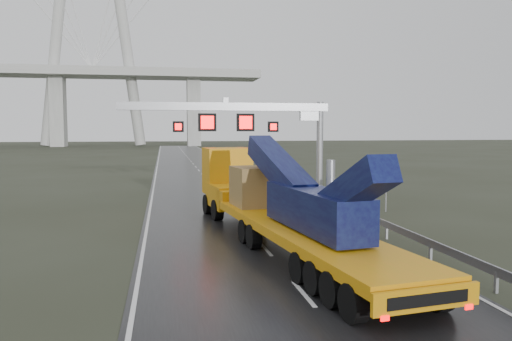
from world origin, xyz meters
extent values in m
plane|color=#292C1F|center=(0.00, 0.00, 0.00)|extent=(400.00, 400.00, 0.00)
cube|color=black|center=(0.00, 40.00, 0.01)|extent=(11.00, 200.00, 0.02)
cube|color=#9C9C98|center=(6.90, 18.00, 0.15)|extent=(1.20, 1.20, 0.30)
cylinder|color=gray|center=(6.90, 18.00, 3.60)|extent=(0.48, 0.48, 7.20)
cube|color=gray|center=(0.00, 18.00, 6.80)|extent=(14.80, 0.55, 0.55)
cube|color=gray|center=(6.10, 18.00, 6.30)|extent=(1.40, 0.35, 0.90)
cube|color=gray|center=(0.00, 18.00, 7.25)|extent=(0.35, 0.35, 0.35)
cube|color=black|center=(-1.30, 17.95, 5.70)|extent=(1.25, 0.25, 1.25)
cube|color=#FF0C0C|center=(-1.30, 17.81, 5.70)|extent=(0.90, 0.02, 0.90)
cube|color=black|center=(1.40, 17.95, 5.70)|extent=(1.25, 0.25, 1.25)
cube|color=#FF0C0C|center=(1.40, 17.81, 5.70)|extent=(0.90, 0.02, 0.90)
cube|color=black|center=(-3.30, 17.95, 5.40)|extent=(0.75, 0.25, 0.75)
cube|color=#FF0C0C|center=(-3.30, 17.81, 5.40)|extent=(0.54, 0.02, 0.54)
cube|color=black|center=(3.40, 17.95, 5.40)|extent=(0.75, 0.25, 0.75)
cube|color=#FF0C0C|center=(3.40, 17.81, 5.40)|extent=(0.54, 0.02, 0.54)
cube|color=#9C9C98|center=(-35.00, 140.00, 10.50)|extent=(4.00, 6.00, 21.00)
cube|color=#9C9C98|center=(5.00, 140.00, 10.50)|extent=(4.00, 6.00, 21.00)
cube|color=orange|center=(1.17, 2.21, 1.15)|extent=(5.11, 15.66, 0.38)
cube|color=orange|center=(2.22, -5.57, 0.93)|extent=(3.18, 0.56, 0.60)
cube|color=black|center=(2.23, -5.65, 0.93)|extent=(2.40, 0.35, 0.33)
cube|color=#FF0505|center=(0.98, -5.82, 0.60)|extent=(0.25, 0.08, 0.13)
cube|color=#FF0505|center=(3.48, -5.48, 0.60)|extent=(0.25, 0.08, 0.13)
cube|color=orange|center=(0.08, 10.27, 1.59)|extent=(3.01, 1.69, 0.55)
cube|color=orange|center=(-0.16, 12.02, 1.32)|extent=(3.27, 3.65, 1.32)
cube|color=orange|center=(-0.42, 13.98, 2.64)|extent=(3.02, 2.55, 2.86)
cube|color=black|center=(-0.57, 15.09, 2.97)|extent=(2.51, 0.39, 1.32)
cube|color=#0E0D40|center=(1.31, 1.13, 2.20)|extent=(2.41, 6.74, 1.54)
cube|color=#0E0D40|center=(0.80, 4.94, 3.52)|extent=(1.90, 6.15, 2.81)
cube|color=#0E0D40|center=(1.68, -1.60, 3.19)|extent=(1.56, 4.45, 2.65)
cylinder|color=gray|center=(1.97, 1.21, 3.19)|extent=(0.37, 0.37, 1.76)
cube|color=olive|center=(0.40, 7.88, 2.34)|extent=(2.72, 2.72, 1.98)
cylinder|color=black|center=(1.83, -2.69, 0.55)|extent=(3.31, 1.52, 1.10)
cylinder|color=black|center=(0.80, 4.94, 0.55)|extent=(3.31, 1.52, 1.10)
cylinder|color=black|center=(-0.39, 13.76, 0.60)|extent=(3.10, 1.59, 1.21)
cylinder|color=gray|center=(8.46, 12.45, 1.30)|extent=(0.09, 0.09, 2.60)
cylinder|color=gray|center=(9.54, 12.45, 1.30)|extent=(0.09, 0.09, 2.60)
cube|color=#FFAB0D|center=(9.00, 12.45, 2.33)|extent=(1.52, 0.12, 0.43)
cube|color=#542A18|center=(9.00, 12.45, 1.79)|extent=(1.52, 0.12, 0.49)
cube|color=red|center=(6.00, 14.16, 0.49)|extent=(0.65, 0.50, 0.97)
camera|label=1|loc=(-4.30, -16.93, 5.25)|focal=35.00mm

